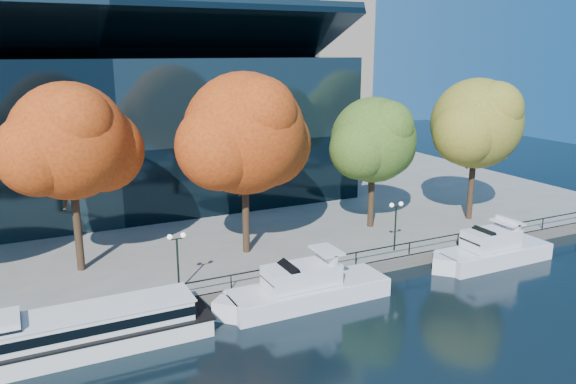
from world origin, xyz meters
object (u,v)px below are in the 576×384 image
tree_2 (72,144)px  tree_3 (247,136)px  tree_5 (478,125)px  cruiser_near (302,288)px  lamp_1 (177,249)px  cruiser_far (490,250)px  tree_4 (375,142)px  lamp_2 (396,215)px  tour_boat (80,331)px

tree_2 → tree_3: (12.40, -1.80, -0.03)m
tree_5 → cruiser_near: bearing=-161.0°
tree_3 → lamp_1: tree_3 is taller
cruiser_near → cruiser_far: bearing=-0.3°
cruiser_far → tree_5: size_ratio=0.83×
cruiser_far → tree_4: (-4.63, 9.87, 7.69)m
cruiser_near → lamp_2: (10.25, 3.60, 2.86)m
cruiser_far → lamp_2: lamp_2 is taller
tree_2 → lamp_2: tree_2 is taller
tour_boat → tree_3: size_ratio=1.09×
cruiser_near → tree_4: 17.50m
cruiser_near → tree_3: (-0.40, 8.53, 9.23)m
cruiser_near → tree_5: 25.14m
tour_boat → tree_5: size_ratio=1.17×
tree_5 → tree_3: bearing=177.8°
cruiser_near → lamp_2: lamp_2 is taller
tour_boat → lamp_2: bearing=8.3°
tree_3 → lamp_2: size_ratio=3.53×
tour_boat → tree_4: bearing=20.2°
tour_boat → cruiser_far: cruiser_far is taller
tree_4 → lamp_2: size_ratio=2.93×
tree_5 → lamp_2: bearing=-161.3°
tree_3 → tree_4: tree_3 is taller
tour_boat → lamp_1: (6.69, 3.56, 2.73)m
tree_3 → lamp_1: (-7.09, -4.93, -6.37)m
tree_5 → tree_4: bearing=168.0°
cruiser_near → cruiser_far: cruiser_far is taller
tour_boat → tree_5: (36.42, 7.62, 8.71)m
cruiser_near → lamp_1: lamp_1 is taller
cruiser_near → tree_2: (-12.80, 10.33, 9.26)m
cruiser_near → cruiser_far: 16.93m
tree_4 → tour_boat: bearing=-159.8°
tree_4 → tree_5: bearing=-12.0°
tour_boat → cruiser_near: (14.18, -0.04, -0.13)m
tree_2 → lamp_1: tree_2 is taller
tree_5 → lamp_1: tree_5 is taller
cruiser_far → lamp_2: (-6.68, 3.70, 2.83)m
tree_2 → tree_4: 25.15m
tree_3 → tree_5: tree_3 is taller
tree_3 → lamp_2: tree_3 is taller
tree_5 → lamp_1: 30.60m
lamp_1 → cruiser_near: bearing=-25.7°
cruiser_near → tree_4: (12.30, 9.77, 7.72)m
lamp_1 → tree_2: bearing=128.3°
tree_5 → tour_boat: bearing=-168.2°
cruiser_near → tree_4: tree_4 is taller
tour_boat → tree_3: (13.78, 8.49, 9.10)m
tree_3 → lamp_1: 10.73m
cruiser_near → lamp_2: bearing=19.4°
tree_3 → tree_5: size_ratio=1.07×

